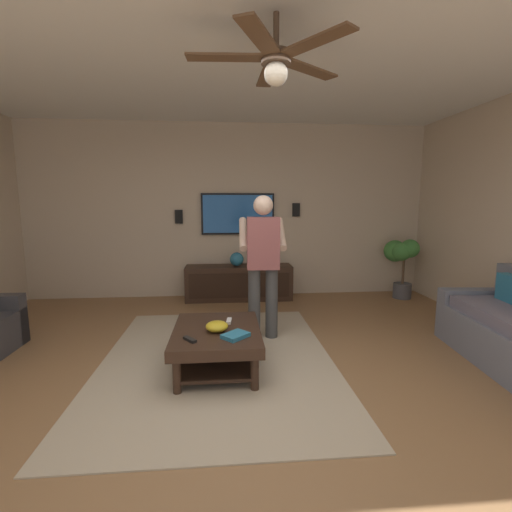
{
  "coord_description": "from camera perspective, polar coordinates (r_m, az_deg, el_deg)",
  "views": [
    {
      "loc": [
        -2.65,
        0.09,
        1.57
      ],
      "look_at": [
        1.26,
        -0.26,
        0.98
      ],
      "focal_mm": 25.35,
      "sensor_mm": 36.0,
      "label": 1
    }
  ],
  "objects": [
    {
      "name": "tv",
      "position": [
        5.96,
        -2.88,
        6.65
      ],
      "size": [
        0.05,
        1.19,
        0.67
      ],
      "rotation": [
        0.0,
        0.0,
        3.14
      ],
      "color": "black"
    },
    {
      "name": "remote_white",
      "position": [
        3.61,
        -4.29,
        -10.17
      ],
      "size": [
        0.15,
        0.06,
        0.02
      ],
      "primitive_type": "cube",
      "rotation": [
        0.0,
        0.0,
        6.18
      ],
      "color": "white",
      "rests_on": "coffee_table"
    },
    {
      "name": "wall_back_tv",
      "position": [
        6.05,
        -4.27,
        7.04
      ],
      "size": [
        0.1,
        6.73,
        2.82
      ],
      "primitive_type": "cube",
      "color": "#C6B299",
      "rests_on": "ground"
    },
    {
      "name": "vase_round",
      "position": [
        5.77,
        -3.06,
        -0.51
      ],
      "size": [
        0.22,
        0.22,
        0.22
      ],
      "primitive_type": "sphere",
      "color": "teal",
      "rests_on": "media_console"
    },
    {
      "name": "bowl",
      "position": [
        3.37,
        -6.18,
        -10.96
      ],
      "size": [
        0.21,
        0.21,
        0.09
      ],
      "primitive_type": "ellipsoid",
      "color": "gold",
      "rests_on": "coffee_table"
    },
    {
      "name": "coffee_table",
      "position": [
        3.48,
        -6.2,
        -12.95
      ],
      "size": [
        1.0,
        0.8,
        0.4
      ],
      "color": "#332116",
      "rests_on": "ground"
    },
    {
      "name": "wall_speaker_right",
      "position": [
        6.01,
        -12.07,
        6.08
      ],
      "size": [
        0.06,
        0.12,
        0.22
      ],
      "primitive_type": "cube",
      "color": "black"
    },
    {
      "name": "person_standing",
      "position": [
        4.09,
        1.11,
        -0.39
      ],
      "size": [
        0.54,
        0.55,
        1.64
      ],
      "rotation": [
        0.0,
        0.0,
        -0.04
      ],
      "color": "#3F3F3F",
      "rests_on": "ground"
    },
    {
      "name": "media_console",
      "position": [
        5.86,
        -2.71,
        -4.2
      ],
      "size": [
        0.45,
        1.7,
        0.55
      ],
      "rotation": [
        0.0,
        0.0,
        3.14
      ],
      "color": "#332116",
      "rests_on": "ground"
    },
    {
      "name": "ceiling_slab",
      "position": [
        2.95,
        -3.47,
        34.74
      ],
      "size": [
        6.9,
        6.73,
        0.1
      ],
      "primitive_type": "cube",
      "color": "white"
    },
    {
      "name": "book",
      "position": [
        3.22,
        -3.32,
        -12.41
      ],
      "size": [
        0.27,
        0.27,
        0.04
      ],
      "primitive_type": "cube",
      "rotation": [
        0.0,
        0.0,
        2.33
      ],
      "color": "teal",
      "rests_on": "coffee_table"
    },
    {
      "name": "area_rug",
      "position": [
        3.78,
        -6.07,
        -15.92
      ],
      "size": [
        2.96,
        2.27,
        0.01
      ],
      "primitive_type": "cube",
      "color": "tan",
      "rests_on": "ground"
    },
    {
      "name": "remote_black",
      "position": [
        3.19,
        -10.4,
        -12.83
      ],
      "size": [
        0.15,
        0.13,
        0.02
      ],
      "primitive_type": "cube",
      "rotation": [
        0.0,
        0.0,
        0.67
      ],
      "color": "black",
      "rests_on": "coffee_table"
    },
    {
      "name": "ground_plane",
      "position": [
        3.08,
        -2.95,
        -22.1
      ],
      "size": [
        8.04,
        8.04,
        0.0
      ],
      "primitive_type": "plane",
      "color": "olive"
    },
    {
      "name": "ceiling_fan",
      "position": [
        2.75,
        3.15,
        28.25
      ],
      "size": [
        1.17,
        1.12,
        0.46
      ],
      "color": "#4C3828"
    },
    {
      "name": "potted_plant_tall",
      "position": [
        6.3,
        21.89,
        -0.26
      ],
      "size": [
        0.52,
        0.47,
        0.98
      ],
      "color": "#4C4C51",
      "rests_on": "ground"
    },
    {
      "name": "wall_speaker_left",
      "position": [
        6.09,
        6.35,
        7.27
      ],
      "size": [
        0.06,
        0.12,
        0.22
      ],
      "primitive_type": "cube",
      "color": "black"
    }
  ]
}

